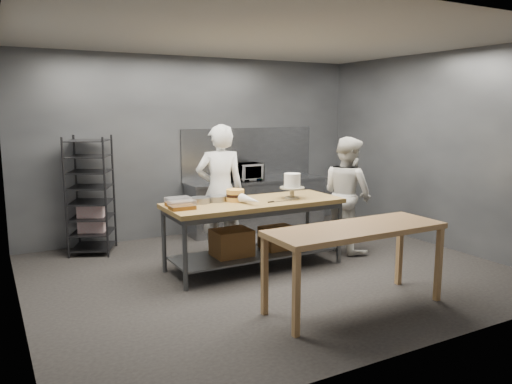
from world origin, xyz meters
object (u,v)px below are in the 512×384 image
speed_rack (91,196)px  chef_right (347,194)px  frosted_cake_stand (292,183)px  work_table (253,226)px  microwave (246,172)px  chef_behind (220,191)px  layer_cake (235,195)px  near_counter (356,235)px

speed_rack → chef_right: speed_rack is taller
speed_rack → chef_right: bearing=-27.1°
frosted_cake_stand → work_table: bearing=171.6°
speed_rack → microwave: (2.64, 0.08, 0.19)m
speed_rack → chef_behind: chef_behind is taller
work_table → speed_rack: 2.55m
speed_rack → microwave: 2.65m
chef_right → microwave: size_ratio=3.20×
speed_rack → layer_cake: (1.55, -1.70, 0.14)m
near_counter → chef_right: chef_right is taller
near_counter → microwave: bearing=81.0°
speed_rack → chef_behind: size_ratio=0.91×
frosted_cake_stand → near_counter: bearing=-98.9°
chef_right → layer_cake: chef_right is taller
chef_behind → chef_right: bearing=172.2°
chef_behind → microwave: chef_behind is taller
layer_cake → frosted_cake_stand: bearing=-13.9°
near_counter → frosted_cake_stand: frosted_cake_stand is taller
near_counter → chef_right: size_ratio=1.15×
near_counter → microwave: 3.69m
chef_right → frosted_cake_stand: (-1.08, -0.15, 0.27)m
chef_right → chef_behind: bearing=65.4°
near_counter → chef_behind: (-0.44, 2.52, 0.15)m
frosted_cake_stand → chef_right: bearing=7.6°
work_table → layer_cake: size_ratio=10.06×
speed_rack → chef_right: (3.41, -1.75, 0.01)m
frosted_cake_stand → speed_rack: bearing=140.9°
speed_rack → chef_right: 3.84m
near_counter → chef_behind: chef_behind is taller
near_counter → speed_rack: speed_rack is taller
near_counter → layer_cake: size_ratio=8.38×
near_counter → layer_cake: (-0.52, 1.85, 0.19)m
chef_right → microwave: 1.99m
layer_cake → chef_right: bearing=-1.5°
chef_behind → chef_right: 1.92m
near_counter → chef_behind: 2.56m
work_table → layer_cake: (-0.22, 0.11, 0.43)m
work_table → near_counter: (0.30, -1.75, 0.24)m
near_counter → work_table: bearing=99.8°
work_table → frosted_cake_stand: bearing=-8.4°
work_table → frosted_cake_stand: size_ratio=6.93×
work_table → layer_cake: bearing=153.1°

